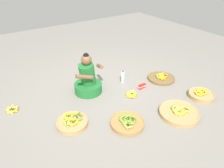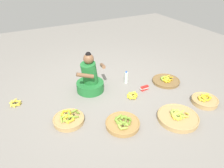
% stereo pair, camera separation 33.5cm
% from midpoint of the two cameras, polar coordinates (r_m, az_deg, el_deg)
% --- Properties ---
extents(ground_plane, '(10.00, 10.00, 0.00)m').
position_cam_midpoint_polar(ground_plane, '(3.97, 1.08, -3.08)').
color(ground_plane, gray).
extents(vendor_woman_front, '(0.67, 0.52, 0.80)m').
position_cam_midpoint_polar(vendor_woman_front, '(3.98, -3.57, 1.31)').
color(vendor_woman_front, '#237233').
rests_on(vendor_woman_front, ground).
extents(banana_basket_front_left, '(0.49, 0.49, 0.16)m').
position_cam_midpoint_polar(banana_basket_front_left, '(3.38, -8.77, -9.45)').
color(banana_basket_front_left, tan).
rests_on(banana_basket_front_left, ground).
extents(banana_basket_mid_right, '(0.53, 0.53, 0.16)m').
position_cam_midpoint_polar(banana_basket_mid_right, '(3.29, 5.86, -10.60)').
color(banana_basket_mid_right, '#A87F47').
rests_on(banana_basket_mid_right, ground).
extents(banana_basket_back_left, '(0.56, 0.56, 0.14)m').
position_cam_midpoint_polar(banana_basket_back_left, '(4.53, 16.40, 0.80)').
color(banana_basket_back_left, brown).
rests_on(banana_basket_back_left, ground).
extents(banana_basket_near_bicycle, '(0.46, 0.46, 0.17)m').
position_cam_midpoint_polar(banana_basket_near_bicycle, '(4.15, 25.86, -4.07)').
color(banana_basket_near_bicycle, tan).
rests_on(banana_basket_near_bicycle, ground).
extents(banana_basket_front_center, '(0.65, 0.65, 0.15)m').
position_cam_midpoint_polar(banana_basket_front_center, '(3.59, 19.93, -8.50)').
color(banana_basket_front_center, tan).
rests_on(banana_basket_front_center, ground).
extents(loose_bananas_back_center, '(0.22, 0.23, 0.09)m').
position_cam_midpoint_polar(loose_bananas_back_center, '(4.00, -22.40, -4.88)').
color(loose_bananas_back_center, yellow).
rests_on(loose_bananas_back_center, ground).
extents(loose_bananas_mid_left, '(0.25, 0.26, 0.10)m').
position_cam_midpoint_polar(loose_bananas_mid_left, '(3.95, 7.99, -3.08)').
color(loose_bananas_mid_left, yellow).
rests_on(loose_bananas_mid_left, ground).
extents(water_bottle, '(0.07, 0.07, 0.27)m').
position_cam_midpoint_polar(water_bottle, '(4.31, 6.06, 1.67)').
color(water_bottle, silver).
rests_on(water_bottle, ground).
extents(packet_carton_stack, '(0.17, 0.07, 0.09)m').
position_cam_midpoint_polar(packet_carton_stack, '(4.17, 10.99, -1.14)').
color(packet_carton_stack, red).
rests_on(packet_carton_stack, ground).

